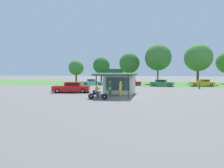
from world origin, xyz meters
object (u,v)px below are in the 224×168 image
parked_car_second_row_spare (202,83)px  gas_pump_nearside (110,89)px  gas_pump_offside (120,89)px  featured_classic_sedan (72,88)px  bystander_admiring_sedan (118,83)px  bystander_leaning_by_kiosk (125,84)px  bystander_strolling_foreground (199,84)px  motorcycle_with_rider (97,93)px  parked_car_back_row_far_right (93,82)px  parked_car_back_row_centre_left (162,83)px  spare_tire_stack (95,92)px  parked_car_back_row_centre (130,83)px

parked_car_second_row_spare → gas_pump_nearside: bearing=-126.5°
gas_pump_nearside → gas_pump_offside: (1.33, -0.00, -0.02)m
featured_classic_sedan → bystander_admiring_sedan: bearing=66.2°
gas_pump_offside → bystander_leaning_by_kiosk: bearing=96.0°
bystander_admiring_sedan → gas_pump_nearside: bearing=-83.3°
bystander_strolling_foreground → gas_pump_offside: bearing=-130.8°
motorcycle_with_rider → bystander_strolling_foreground: (14.12, 17.75, 0.21)m
motorcycle_with_rider → gas_pump_offside: bearing=62.1°
parked_car_second_row_spare → bystander_leaning_by_kiosk: size_ratio=3.46×
motorcycle_with_rider → parked_car_back_row_far_right: 25.13m
bystander_strolling_foreground → bystander_leaning_by_kiosk: bystander_strolling_foreground is taller
parked_car_back_row_centre_left → bystander_strolling_foreground: bearing=-36.0°
parked_car_back_row_far_right → spare_tire_stack: (6.60, -18.92, -0.39)m
bystander_leaning_by_kiosk → bystander_strolling_foreground: bearing=5.2°
parked_car_back_row_far_right → parked_car_back_row_centre_left: 16.04m
featured_classic_sedan → bystander_strolling_foreground: (20.05, 11.40, 0.15)m
bystander_leaning_by_kiosk → parked_car_second_row_spare: bearing=27.4°
parked_car_back_row_centre_left → parked_car_second_row_spare: 8.75m
motorcycle_with_rider → gas_pump_nearside: bearing=80.9°
parked_car_second_row_spare → bystander_admiring_sedan: parked_car_second_row_spare is taller
bystander_admiring_sedan → bystander_leaning_by_kiosk: bearing=-29.6°
parked_car_back_row_far_right → parked_car_back_row_centre_left: bearing=-4.2°
motorcycle_with_rider → parked_car_second_row_spare: 29.35m
parked_car_back_row_centre_left → bystander_admiring_sedan: bystander_admiring_sedan is taller
gas_pump_nearside → featured_classic_sedan: size_ratio=0.33×
parked_car_back_row_far_right → parked_car_back_row_centre: (8.85, 0.25, -0.01)m
motorcycle_with_rider → featured_classic_sedan: 8.69m
parked_car_back_row_centre_left → parked_car_second_row_spare: size_ratio=1.00×
gas_pump_offside → gas_pump_nearside: bearing=180.0°
parked_car_back_row_far_right → bystander_strolling_foreground: bearing=-14.7°
gas_pump_offside → parked_car_second_row_spare: (14.17, 20.94, -0.15)m
motorcycle_with_rider → parked_car_back_row_far_right: (-8.43, 23.68, 0.00)m
parked_car_back_row_centre_left → spare_tire_stack: (-9.39, -17.76, -0.41)m
bystander_strolling_foreground → bystander_admiring_sedan: 15.16m
bystander_leaning_by_kiosk → parked_car_back_row_centre: bearing=91.0°
parked_car_back_row_centre → bystander_admiring_sedan: bearing=-102.7°
parked_car_back_row_far_right → bystander_strolling_foreground: size_ratio=3.30×
bystander_admiring_sedan → bystander_strolling_foreground: bearing=1.3°
featured_classic_sedan → parked_car_back_row_centre: (6.35, 17.58, -0.06)m
parked_car_second_row_spare → motorcycle_with_rider: bearing=-123.2°
bystander_admiring_sedan → parked_car_second_row_spare: bearing=22.6°
parked_car_back_row_far_right → parked_car_second_row_spare: 24.52m
parked_car_back_row_centre_left → parked_car_back_row_centre: parked_car_back_row_centre_left is taller
motorcycle_with_rider → bystander_strolling_foreground: 22.68m
parked_car_second_row_spare → spare_tire_stack: (-17.90, -19.80, -0.43)m
gas_pump_offside → parked_car_back_row_far_right: size_ratio=0.34×
bystander_strolling_foreground → bystander_admiring_sedan: size_ratio=1.07×
parked_car_back_row_centre_left → parked_car_back_row_centre: size_ratio=0.95×
parked_car_second_row_spare → spare_tire_stack: 26.69m
featured_classic_sedan → bystander_admiring_sedan: (4.89, 11.07, 0.10)m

